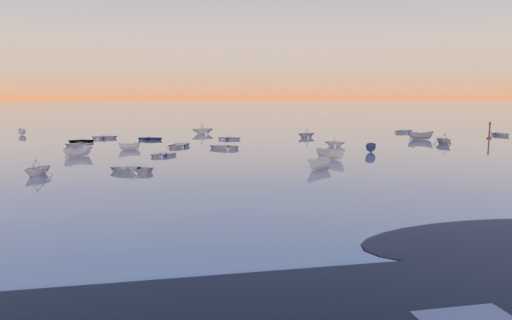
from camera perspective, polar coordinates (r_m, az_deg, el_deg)
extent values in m
plane|color=#675E56|center=(124.45, -8.69, 4.04)|extent=(600.00, 600.00, 0.00)
imported|color=silver|center=(66.42, -19.67, 0.40)|extent=(3.00, 3.97, 1.27)
imported|color=gray|center=(82.17, 20.62, 1.70)|extent=(3.85, 1.92, 1.31)
cylinder|color=#40180D|center=(94.77, 25.09, 2.25)|extent=(0.88, 0.88, 0.29)
cylinder|color=#40180D|center=(94.67, 25.13, 2.99)|extent=(0.31, 0.31, 2.55)
cone|color=#40180D|center=(94.58, 25.18, 3.90)|extent=(0.59, 0.59, 0.49)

